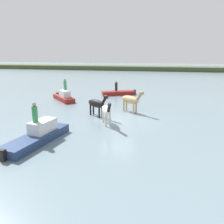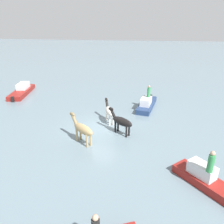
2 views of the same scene
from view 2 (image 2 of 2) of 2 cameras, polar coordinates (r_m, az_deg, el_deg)
name	(u,v)px [view 2 (image 2 of 2)]	position (r m, az deg, el deg)	size (l,w,h in m)	color
ground_plane	(99,129)	(17.91, -3.43, -4.42)	(190.95, 190.95, 0.00)	slate
horse_dun_straggler	(82,129)	(15.55, -7.78, -4.42)	(2.30, 1.89, 2.01)	tan
horse_chestnut_trailing	(121,121)	(16.69, 2.47, -2.49)	(2.23, 1.72, 1.91)	black
horse_gray_outer	(109,111)	(18.64, -0.69, 0.22)	(1.34, 2.34, 1.87)	silver
boat_skiff_near	(207,182)	(13.04, 23.70, -16.43)	(3.52, 3.60, 1.32)	maroon
boat_launch_far	(147,105)	(22.45, 9.08, 1.92)	(2.10, 4.98, 1.34)	navy
boat_dinghy_port	(22,91)	(28.76, -22.56, 5.07)	(2.60, 5.81, 1.37)	maroon
person_boatman_standing	(211,162)	(11.99, 24.60, -11.95)	(0.32, 0.32, 1.19)	#338C4C
person_watcher_seated	(149,92)	(21.91, 9.66, 5.30)	(0.32, 0.32, 1.19)	#338C4C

